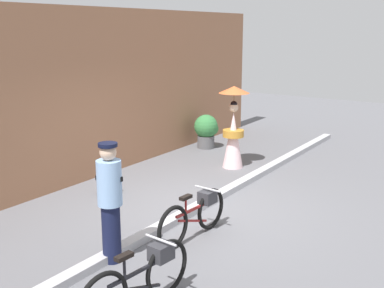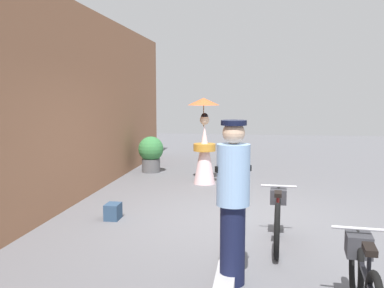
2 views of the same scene
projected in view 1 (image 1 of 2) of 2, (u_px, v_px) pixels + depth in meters
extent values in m
plane|color=slate|center=(198.00, 210.00, 8.65)|extent=(30.00, 30.00, 0.00)
cube|color=#9E6B4C|center=(72.00, 97.00, 9.91)|extent=(14.00, 0.40, 3.62)
cube|color=#B2B2B7|center=(198.00, 207.00, 8.63)|extent=(14.00, 0.20, 0.12)
torus|color=black|center=(211.00, 209.00, 7.77)|extent=(0.68, 0.11, 0.68)
torus|color=black|center=(173.00, 228.00, 7.03)|extent=(0.68, 0.11, 0.68)
cube|color=maroon|center=(193.00, 209.00, 7.37)|extent=(0.80, 0.09, 0.04)
cube|color=maroon|center=(193.00, 221.00, 7.41)|extent=(0.70, 0.08, 0.26)
cylinder|color=maroon|center=(186.00, 206.00, 7.21)|extent=(0.03, 0.03, 0.28)
cube|color=black|center=(186.00, 197.00, 7.18)|extent=(0.23, 0.10, 0.05)
cylinder|color=silver|center=(207.00, 189.00, 7.61)|extent=(0.06, 0.48, 0.03)
cube|color=#333338|center=(207.00, 197.00, 7.64)|extent=(0.27, 0.24, 0.20)
torus|color=black|center=(167.00, 268.00, 5.82)|extent=(0.72, 0.12, 0.72)
cube|color=black|center=(137.00, 272.00, 5.40)|extent=(0.85, 0.12, 0.04)
cube|color=black|center=(137.00, 288.00, 5.45)|extent=(0.74, 0.10, 0.27)
cylinder|color=black|center=(124.00, 269.00, 5.24)|extent=(0.03, 0.03, 0.30)
cube|color=black|center=(124.00, 257.00, 5.20)|extent=(0.23, 0.11, 0.05)
cylinder|color=silver|center=(161.00, 240.00, 5.65)|extent=(0.08, 0.48, 0.03)
cube|color=#333338|center=(161.00, 252.00, 5.68)|extent=(0.28, 0.24, 0.20)
cylinder|color=#141938|center=(111.00, 233.00, 6.66)|extent=(0.26, 0.26, 0.84)
cylinder|color=#8CB2E0|center=(109.00, 183.00, 6.49)|extent=(0.34, 0.34, 0.63)
sphere|color=#D8B293|center=(108.00, 152.00, 6.38)|extent=(0.23, 0.23, 0.23)
cylinder|color=black|center=(108.00, 145.00, 6.36)|extent=(0.26, 0.26, 0.05)
cube|color=black|center=(109.00, 178.00, 6.47)|extent=(0.18, 0.37, 0.06)
cone|color=silver|center=(233.00, 140.00, 11.15)|extent=(0.48, 0.48, 1.31)
cylinder|color=#C1842D|center=(233.00, 133.00, 11.12)|extent=(0.49, 0.49, 0.16)
sphere|color=beige|center=(234.00, 107.00, 10.98)|extent=(0.21, 0.21, 0.21)
sphere|color=black|center=(234.00, 104.00, 10.96)|extent=(0.16, 0.16, 0.16)
cylinder|color=olive|center=(234.00, 102.00, 11.00)|extent=(0.02, 0.02, 0.55)
cone|color=orange|center=(234.00, 90.00, 10.94)|extent=(0.71, 0.71, 0.16)
cylinder|color=#59595B|center=(206.00, 142.00, 13.08)|extent=(0.46, 0.46, 0.34)
sphere|color=#387F42|center=(206.00, 126.00, 12.98)|extent=(0.64, 0.64, 0.64)
sphere|color=#387F42|center=(212.00, 129.00, 13.08)|extent=(0.35, 0.35, 0.35)
cube|color=navy|center=(110.00, 187.00, 9.47)|extent=(0.29, 0.22, 0.25)
cube|color=#243951|center=(112.00, 185.00, 9.42)|extent=(0.25, 0.08, 0.09)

